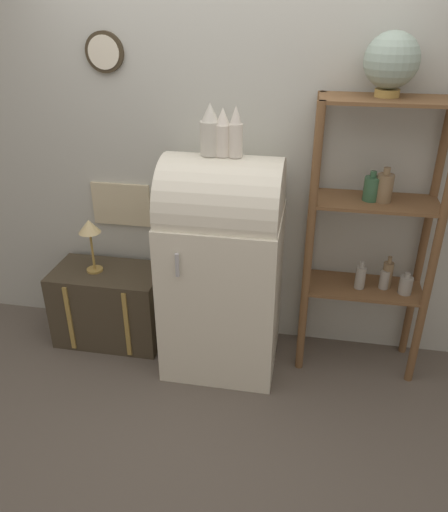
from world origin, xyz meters
TOP-DOWN VIEW (x-y plane):
  - ground_plane at (0.00, 0.00)m, footprint 12.00×12.00m
  - wall_back at (-0.00, 0.57)m, footprint 7.00×0.09m
  - refrigerator at (-0.00, 0.22)m, footprint 0.72×0.69m
  - suitcase_trunk at (-0.83, 0.30)m, footprint 0.75×0.43m
  - shelf_unit at (0.89, 0.35)m, footprint 0.76×0.35m
  - globe at (0.87, 0.38)m, footprint 0.29×0.29m
  - vase_left at (-0.07, 0.23)m, footprint 0.12×0.12m
  - vase_center at (-0.00, 0.22)m, footprint 0.09×0.09m
  - vase_right at (0.07, 0.21)m, footprint 0.08×0.08m
  - desk_lamp at (-0.91, 0.29)m, footprint 0.15×0.15m

SIDE VIEW (x-z plane):
  - ground_plane at x=0.00m, z-range 0.00..0.00m
  - suitcase_trunk at x=-0.83m, z-range 0.00..0.55m
  - refrigerator at x=0.00m, z-range 0.02..1.45m
  - desk_lamp at x=-0.91m, z-range 0.66..1.04m
  - shelf_unit at x=0.89m, z-range 0.12..1.87m
  - wall_back at x=0.00m, z-range 0.00..2.70m
  - vase_center at x=0.00m, z-range 1.41..1.68m
  - vase_right at x=0.07m, z-range 1.41..1.70m
  - vase_left at x=-0.07m, z-range 1.41..1.70m
  - globe at x=0.87m, z-range 1.76..2.09m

